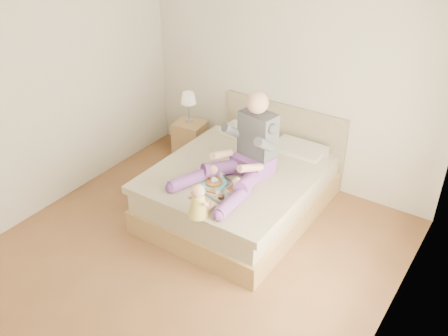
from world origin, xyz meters
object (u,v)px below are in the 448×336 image
Objects in this scene: bed at (243,186)px; tray at (220,186)px; nightstand at (190,139)px; adult at (245,154)px; baby at (199,203)px.

bed is 0.65m from tray.
tray is (1.38, -1.27, 0.39)m from nightstand.
tray is at bearing -84.30° from bed.
bed is 0.63m from adult.
tray is 1.57× the size of baby.
nightstand is 0.90× the size of tray.
adult reaches higher than bed.
baby is (1.47, -1.77, 0.50)m from nightstand.
adult is at bearing -54.86° from bed.
bed is 3.92× the size of tray.
baby is (0.00, -0.85, -0.14)m from adult.
bed reaches higher than tray.
adult reaches higher than nightstand.
adult is at bearing 91.00° from tray.
bed reaches higher than baby.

